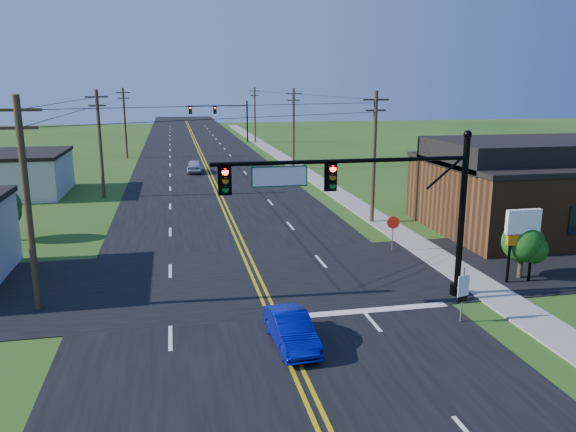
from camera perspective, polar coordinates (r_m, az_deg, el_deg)
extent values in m
plane|color=#254C15|center=(17.28, 2.38, -19.64)|extent=(260.00, 260.00, 0.00)
cube|color=black|center=(64.85, -8.35, 4.76)|extent=(16.00, 220.00, 0.04)
cube|color=black|center=(27.92, -3.59, -6.39)|extent=(70.00, 10.00, 0.04)
cube|color=gray|center=(56.65, 2.95, 3.69)|extent=(2.00, 160.00, 0.08)
cylinder|color=black|center=(25.95, 17.23, -0.25)|extent=(0.28, 0.28, 7.20)
cylinder|color=black|center=(26.90, 16.74, -7.20)|extent=(0.60, 0.60, 0.50)
sphere|color=black|center=(25.39, 17.79, 7.90)|extent=(0.36, 0.36, 0.36)
cylinder|color=black|center=(23.32, 5.68, 5.57)|extent=(11.00, 0.18, 0.18)
cube|color=#04541E|center=(22.75, -0.87, 4.05)|extent=(2.30, 0.06, 0.85)
cylinder|color=black|center=(95.06, -4.16, 9.67)|extent=(0.28, 0.28, 7.20)
cylinder|color=black|center=(95.32, -4.13, 7.66)|extent=(0.60, 0.60, 0.50)
sphere|color=black|center=(94.90, -4.20, 11.90)|extent=(0.36, 0.36, 0.36)
cylinder|color=black|center=(94.42, -7.25, 11.04)|extent=(10.00, 0.18, 0.18)
cube|color=#04541E|center=(94.25, -9.22, 10.64)|extent=(2.30, 0.06, 0.85)
cube|color=#593319|center=(40.45, 24.31, 1.80)|extent=(14.00, 11.00, 4.40)
cube|color=black|center=(40.10, 24.63, 5.10)|extent=(14.20, 11.20, 0.30)
cylinder|color=#382919|center=(25.26, -24.92, 0.84)|extent=(0.28, 0.28, 9.00)
cube|color=#382919|center=(24.81, -25.80, 9.67)|extent=(1.80, 0.12, 0.12)
cube|color=#382919|center=(24.84, -25.64, 8.07)|extent=(1.40, 0.12, 0.12)
cylinder|color=#382919|center=(49.67, -18.53, 6.89)|extent=(0.28, 0.28, 9.00)
cube|color=#382919|center=(49.44, -18.87, 11.38)|extent=(1.80, 0.12, 0.12)
cube|color=#382919|center=(49.46, -18.81, 10.57)|extent=(1.40, 0.12, 0.12)
cylinder|color=#382919|center=(76.46, -16.23, 9.02)|extent=(0.28, 0.28, 9.00)
cube|color=#382919|center=(76.31, -16.42, 11.94)|extent=(1.80, 0.12, 0.12)
cube|color=#382919|center=(76.32, -16.39, 11.42)|extent=(1.40, 0.12, 0.12)
cylinder|color=#382919|center=(38.78, 8.72, 5.83)|extent=(0.28, 0.28, 9.00)
cube|color=#382919|center=(38.48, 8.92, 11.60)|extent=(1.80, 0.12, 0.12)
cube|color=#382919|center=(38.51, 8.89, 10.56)|extent=(1.40, 0.12, 0.12)
cylinder|color=#382919|center=(63.68, 0.56, 8.80)|extent=(0.28, 0.28, 9.00)
cube|color=#382919|center=(63.50, 0.57, 12.31)|extent=(1.80, 0.12, 0.12)
cube|color=#382919|center=(63.52, 0.57, 11.68)|extent=(1.40, 0.12, 0.12)
cylinder|color=#382919|center=(93.17, -3.39, 10.17)|extent=(0.28, 0.28, 9.00)
cube|color=#382919|center=(93.04, -3.42, 12.57)|extent=(1.80, 0.12, 0.12)
cube|color=#382919|center=(93.05, -3.42, 12.14)|extent=(1.40, 0.12, 0.12)
cylinder|color=#382919|center=(45.39, 14.19, 2.06)|extent=(0.24, 0.24, 1.85)
sphere|color=#0F3C0E|center=(45.11, 14.31, 4.16)|extent=(3.00, 3.00, 3.00)
cylinder|color=#382919|center=(30.10, 22.53, -4.66)|extent=(0.24, 0.24, 1.32)
sphere|color=#0F3C0E|center=(29.78, 22.74, -2.46)|extent=(2.00, 2.00, 2.00)
cylinder|color=#382919|center=(38.52, -26.97, -1.17)|extent=(0.24, 0.24, 1.54)
sphere|color=#0F3C0E|center=(38.23, -27.19, 0.87)|extent=(2.40, 2.40, 2.40)
imported|color=#060F92|center=(20.90, 0.33, -11.55)|extent=(1.53, 3.82, 1.23)
imported|color=silver|center=(62.12, -9.44, 5.00)|extent=(2.03, 4.31, 1.42)
cylinder|color=slate|center=(23.68, 17.30, -7.69)|extent=(0.09, 0.09, 2.34)
cube|color=white|center=(23.42, 17.45, -6.13)|extent=(0.57, 0.19, 0.32)
cube|color=white|center=(23.56, 17.38, -7.11)|extent=(0.57, 0.19, 0.58)
cube|color=black|center=(23.71, 17.31, -8.07)|extent=(0.47, 0.16, 0.23)
cylinder|color=slate|center=(32.60, 10.57, -1.93)|extent=(0.08, 0.08, 1.97)
cylinder|color=red|center=(32.39, 10.65, -0.66)|extent=(0.74, 0.22, 0.75)
cylinder|color=black|center=(28.85, 21.60, -3.04)|extent=(0.14, 0.14, 3.53)
cylinder|color=black|center=(29.50, 23.52, -2.87)|extent=(0.14, 0.14, 3.53)
cube|color=white|center=(28.87, 22.79, -0.52)|extent=(1.77, 0.26, 1.18)
cube|color=#CC720C|center=(29.07, 22.64, -2.21)|extent=(1.57, 0.23, 0.49)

